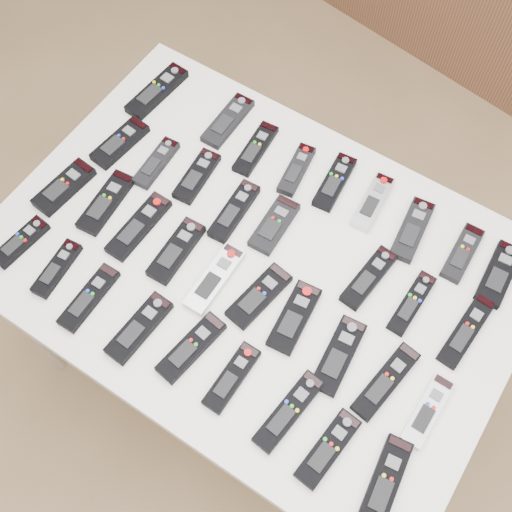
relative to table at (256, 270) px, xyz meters
The scene contains 38 objects.
ground 0.72m from the table, 161.14° to the left, with size 4.00×4.00×0.00m, color olive.
table is the anchor object (origin of this frame).
remote_0 0.59m from the table, 151.11° to the left, with size 0.06×0.20×0.02m, color black.
remote_1 0.43m from the table, 133.58° to the left, with size 0.06×0.18×0.02m, color black.
remote_2 0.33m from the table, 123.42° to the left, with size 0.05×0.17×0.02m, color black.
remote_3 0.28m from the table, 100.99° to the left, with size 0.04×0.16×0.02m, color black.
remote_4 0.30m from the table, 80.47° to the left, with size 0.05×0.17×0.02m, color black.
remote_5 0.34m from the table, 61.41° to the left, with size 0.05×0.17×0.02m, color #B7B7BC.
remote_6 0.40m from the table, 44.54° to the left, with size 0.06×0.18×0.02m, color black.
remote_7 0.50m from the table, 34.71° to the left, with size 0.05×0.16×0.02m, color black.
remote_8 0.58m from the table, 28.99° to the left, with size 0.06×0.17×0.02m, color black.
remote_9 0.50m from the table, 169.70° to the left, with size 0.06×0.17×0.02m, color black.
remote_10 0.38m from the table, 166.28° to the left, with size 0.05×0.16×0.02m, color black.
remote_11 0.29m from the table, 155.96° to the left, with size 0.05×0.16×0.02m, color black.
remote_12 0.16m from the table, 145.86° to the left, with size 0.05×0.18×0.02m, color black.
remote_13 0.12m from the table, 96.91° to the left, with size 0.06×0.16×0.02m, color black.
remote_14 0.28m from the table, 21.84° to the left, with size 0.05×0.17×0.02m, color black.
remote_15 0.38m from the table, 15.11° to the left, with size 0.04×0.17×0.02m, color black.
remote_16 0.51m from the table, 11.98° to the left, with size 0.05×0.19×0.02m, color black.
remote_17 0.53m from the table, 169.21° to the right, with size 0.06×0.17×0.02m, color black.
remote_18 0.41m from the table, 169.33° to the right, with size 0.06×0.18×0.02m, color black.
remote_19 0.31m from the table, 163.70° to the right, with size 0.06×0.20×0.02m, color black.
remote_20 0.20m from the table, 152.30° to the right, with size 0.06×0.18×0.02m, color black.
remote_21 0.13m from the table, 117.22° to the right, with size 0.05×0.19×0.02m, color #B7B7BC.
remote_22 0.12m from the table, 52.72° to the right, with size 0.06×0.17×0.02m, color black.
remote_23 0.19m from the table, 27.03° to the right, with size 0.06×0.17×0.02m, color black.
remote_24 0.31m from the table, 19.77° to the right, with size 0.06×0.18×0.02m, color black.
remote_25 0.42m from the table, 13.72° to the right, with size 0.05×0.19×0.02m, color black.
remote_26 0.52m from the table, 11.92° to the right, with size 0.05×0.17×0.02m, color silver.
remote_27 0.58m from the table, 151.07° to the right, with size 0.05×0.15×0.02m, color black.
remote_28 0.48m from the table, 143.28° to the right, with size 0.04×0.15×0.02m, color black.
remote_29 0.41m from the table, 131.76° to the right, with size 0.05×0.18×0.02m, color black.
remote_30 0.33m from the table, 112.69° to the right, with size 0.06×0.18×0.02m, color black.
remote_31 0.28m from the table, 89.43° to the right, with size 0.05×0.18×0.02m, color black.
remote_32 0.31m from the table, 66.96° to the right, with size 0.05×0.16×0.02m, color black.
remote_33 0.38m from the table, 46.06° to the right, with size 0.05×0.19×0.02m, color black.
remote_34 0.47m from the table, 38.24° to the right, with size 0.05×0.17×0.02m, color black.
remote_35 0.58m from the table, 29.84° to the right, with size 0.05×0.19×0.02m, color black.
Camera 1 is at (0.43, -0.60, 2.15)m, focal length 45.00 mm.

